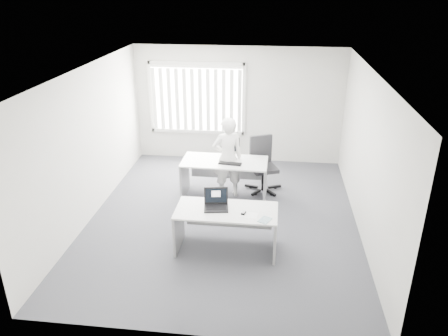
# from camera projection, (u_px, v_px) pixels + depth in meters

# --- Properties ---
(ground) EXTENTS (6.00, 6.00, 0.00)m
(ground) POSITION_uv_depth(u_px,v_px,m) (223.00, 218.00, 8.33)
(ground) COLOR #494A50
(ground) RESTS_ON ground
(wall_back) EXTENTS (5.00, 0.02, 2.80)m
(wall_back) POSITION_uv_depth(u_px,v_px,m) (238.00, 105.00, 10.50)
(wall_back) COLOR beige
(wall_back) RESTS_ON ground
(wall_front) EXTENTS (5.00, 0.02, 2.80)m
(wall_front) POSITION_uv_depth(u_px,v_px,m) (192.00, 243.00, 5.04)
(wall_front) COLOR beige
(wall_front) RESTS_ON ground
(wall_left) EXTENTS (0.02, 6.00, 2.80)m
(wall_left) POSITION_uv_depth(u_px,v_px,m) (89.00, 144.00, 8.05)
(wall_left) COLOR beige
(wall_left) RESTS_ON ground
(wall_right) EXTENTS (0.02, 6.00, 2.80)m
(wall_right) POSITION_uv_depth(u_px,v_px,m) (367.00, 156.00, 7.50)
(wall_right) COLOR beige
(wall_right) RESTS_ON ground
(ceiling) EXTENTS (5.00, 6.00, 0.02)m
(ceiling) POSITION_uv_depth(u_px,v_px,m) (223.00, 71.00, 7.22)
(ceiling) COLOR white
(ceiling) RESTS_ON wall_back
(window) EXTENTS (2.32, 0.06, 1.76)m
(window) POSITION_uv_depth(u_px,v_px,m) (197.00, 98.00, 10.52)
(window) COLOR silver
(window) RESTS_ON wall_back
(blinds) EXTENTS (2.20, 0.10, 1.50)m
(blinds) POSITION_uv_depth(u_px,v_px,m) (196.00, 100.00, 10.48)
(blinds) COLOR white
(blinds) RESTS_ON wall_back
(desk_near) EXTENTS (1.66, 0.79, 0.76)m
(desk_near) POSITION_uv_depth(u_px,v_px,m) (226.00, 221.00, 7.17)
(desk_near) COLOR white
(desk_near) RESTS_ON ground
(desk_far) EXTENTS (1.75, 0.85, 0.79)m
(desk_far) POSITION_uv_depth(u_px,v_px,m) (225.00, 171.00, 8.98)
(desk_far) COLOR white
(desk_far) RESTS_ON ground
(office_chair) EXTENTS (0.87, 0.87, 1.17)m
(office_chair) POSITION_uv_depth(u_px,v_px,m) (263.00, 174.00, 9.35)
(office_chair) COLOR black
(office_chair) RESTS_ON ground
(person) EXTENTS (0.72, 0.59, 1.71)m
(person) POSITION_uv_depth(u_px,v_px,m) (228.00, 158.00, 8.89)
(person) COLOR white
(person) RESTS_ON ground
(laptop) EXTENTS (0.44, 0.40, 0.30)m
(laptop) POSITION_uv_depth(u_px,v_px,m) (216.00, 201.00, 7.05)
(laptop) COLOR black
(laptop) RESTS_ON desk_near
(paper_sheet) EXTENTS (0.31, 0.24, 0.00)m
(paper_sheet) POSITION_uv_depth(u_px,v_px,m) (249.00, 215.00, 6.93)
(paper_sheet) COLOR white
(paper_sheet) RESTS_ON desk_near
(mouse) EXTENTS (0.08, 0.11, 0.04)m
(mouse) POSITION_uv_depth(u_px,v_px,m) (243.00, 213.00, 6.96)
(mouse) COLOR #B9B9BB
(mouse) RESTS_ON paper_sheet
(booklet) EXTENTS (0.23, 0.26, 0.01)m
(booklet) POSITION_uv_depth(u_px,v_px,m) (265.00, 220.00, 6.78)
(booklet) COLOR white
(booklet) RESTS_ON desk_near
(keyboard) EXTENTS (0.48, 0.22, 0.02)m
(keyboard) POSITION_uv_depth(u_px,v_px,m) (230.00, 163.00, 8.74)
(keyboard) COLOR black
(keyboard) RESTS_ON desk_far
(monitor) EXTENTS (0.40, 0.18, 0.39)m
(monitor) POSITION_uv_depth(u_px,v_px,m) (230.00, 147.00, 9.08)
(monitor) COLOR black
(monitor) RESTS_ON desk_far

